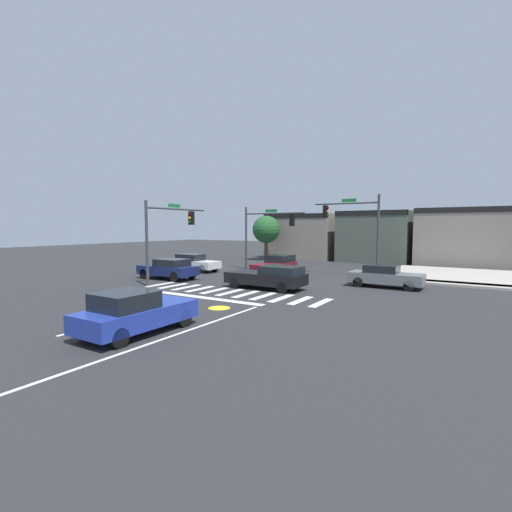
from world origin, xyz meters
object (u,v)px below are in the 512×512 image
traffic_signal_northwest (267,227)px  car_gray (385,276)px  traffic_signal_southwest (169,227)px  car_navy (169,269)px  car_black (269,277)px  traffic_signal_northeast (354,222)px  car_maroon (276,265)px  car_blue (135,312)px  car_white (194,263)px  roadside_tree (266,230)px

traffic_signal_northwest → car_gray: (10.61, -3.80, -2.99)m
traffic_signal_southwest → car_navy: bearing=49.1°
traffic_signal_southwest → car_black: size_ratio=1.16×
traffic_signal_northeast → car_maroon: traffic_signal_northeast is taller
car_blue → car_maroon: bearing=11.9°
car_maroon → car_white: size_ratio=0.96×
traffic_signal_southwest → traffic_signal_northwest: bearing=-12.9°
car_black → roadside_tree: bearing=-59.1°
car_maroon → car_navy: bearing=-42.2°
car_white → car_black: car_white is taller
traffic_signal_northeast → traffic_signal_northwest: size_ratio=1.07×
car_blue → car_gray: 15.63m
traffic_signal_southwest → car_white: bearing=26.7°
traffic_signal_northeast → car_navy: 13.96m
traffic_signal_southwest → roadside_tree: size_ratio=1.13×
traffic_signal_northeast → car_gray: (3.22, -4.05, -3.39)m
traffic_signal_southwest → car_maroon: bearing=-31.8°
traffic_signal_southwest → traffic_signal_northwest: traffic_signal_northwest is taller
car_gray → car_white: car_white is taller
car_blue → roadside_tree: bearing=21.3°
car_maroon → car_gray: bearing=79.8°
car_navy → car_white: size_ratio=1.01×
car_navy → roadside_tree: bearing=-84.2°
car_maroon → roadside_tree: roadside_tree is taller
traffic_signal_northeast → car_blue: size_ratio=1.43×
traffic_signal_northeast → car_black: traffic_signal_northeast is taller
car_maroon → car_white: bearing=-78.2°
car_blue → car_gray: (5.01, 14.80, -0.06)m
car_blue → roadside_tree: (-10.49, 26.85, 2.63)m
traffic_signal_southwest → car_navy: size_ratio=1.27×
car_gray → car_navy: size_ratio=0.99×
traffic_signal_southwest → car_blue: (7.70, -9.43, -2.97)m
traffic_signal_northeast → car_black: bearing=73.3°
traffic_signal_northeast → traffic_signal_southwest: traffic_signal_northeast is taller
traffic_signal_northwest → car_black: bearing=-58.8°
traffic_signal_northwest → car_blue: traffic_signal_northwest is taller
car_blue → car_black: bearing=3.9°
traffic_signal_northeast → car_blue: (-1.79, -18.85, -3.34)m
car_gray → traffic_signal_northeast: bearing=128.5°
traffic_signal_northeast → car_white: traffic_signal_northeast is taller
car_black → roadside_tree: 19.23m
traffic_signal_northeast → car_gray: traffic_signal_northeast is taller
car_blue → car_gray: bearing=-18.7°
car_blue → traffic_signal_southwest: bearing=39.2°
traffic_signal_northeast → car_black: 9.33m
car_white → car_gray: bearing=-0.2°
car_blue → car_white: (-10.43, 14.86, -0.01)m
traffic_signal_southwest → car_navy: 3.30m
car_white → car_black: 10.65m
car_gray → traffic_signal_northwest: bearing=160.3°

